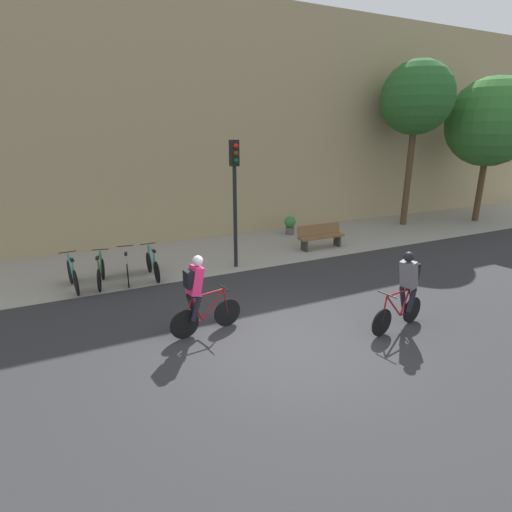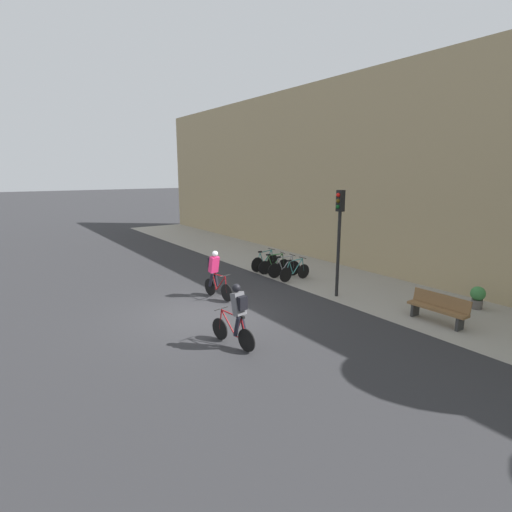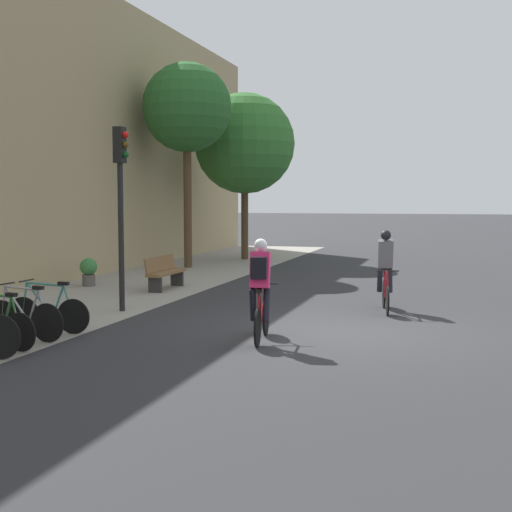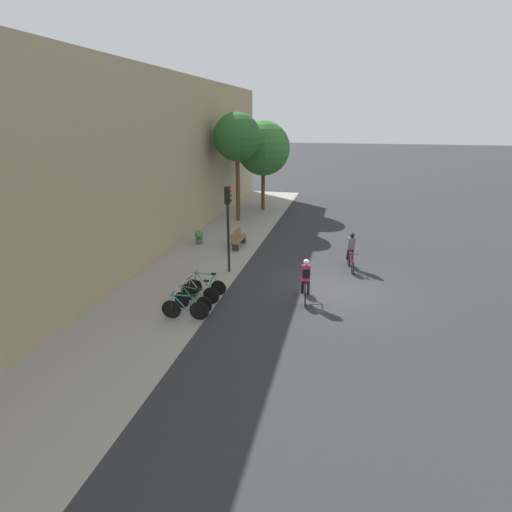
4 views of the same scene
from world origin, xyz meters
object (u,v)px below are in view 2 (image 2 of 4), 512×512
object	(u,v)px
cyclist_pink	(215,272)
bench	(438,308)
parked_bike_2	(284,268)
traffic_light_pole	(339,224)
potted_plant	(478,296)
parked_bike_3	(295,271)
parked_bike_1	(274,265)
cyclist_grey	(237,314)
parked_bike_0	(265,262)

from	to	relation	value
cyclist_pink	bench	bearing A→B (deg)	35.53
parked_bike_2	cyclist_pink	bearing A→B (deg)	-77.62
traffic_light_pole	potted_plant	size ratio (longest dim) A/B	5.05
parked_bike_2	parked_bike_3	size ratio (longest dim) A/B	0.99
parked_bike_1	traffic_light_pole	bearing A→B (deg)	-2.37
parked_bike_3	parked_bike_2	bearing A→B (deg)	179.92
cyclist_pink	potted_plant	distance (m)	9.13
parked_bike_2	bench	distance (m)	7.03
cyclist_grey	bench	size ratio (longest dim) A/B	0.95
parked_bike_3	bench	bearing A→B (deg)	3.99
parked_bike_0	cyclist_pink	bearing A→B (deg)	-59.67
bench	parked_bike_2	bearing A→B (deg)	-176.43
parked_bike_3	traffic_light_pole	world-z (taller)	traffic_light_pole
parked_bike_3	traffic_light_pole	distance (m)	3.50
potted_plant	parked_bike_1	bearing A→B (deg)	-160.67
cyclist_pink	cyclist_grey	bearing A→B (deg)	-21.59
bench	parked_bike_0	bearing A→B (deg)	-177.04
cyclist_grey	parked_bike_2	world-z (taller)	cyclist_grey
bench	potted_plant	world-z (taller)	bench
parked_bike_0	traffic_light_pole	size ratio (longest dim) A/B	0.43
cyclist_grey	parked_bike_0	size ratio (longest dim) A/B	1.03
cyclist_pink	traffic_light_pole	bearing A→B (deg)	56.86
potted_plant	parked_bike_2	bearing A→B (deg)	-158.86
parked_bike_1	parked_bike_0	bearing A→B (deg)	179.96
cyclist_grey	parked_bike_0	xyz separation A→B (m)	(-6.47, 5.60, -0.54)
parked_bike_0	parked_bike_1	bearing A→B (deg)	-0.04
cyclist_grey	parked_bike_1	xyz separation A→B (m)	(-5.75, 5.60, -0.56)
cyclist_grey	parked_bike_2	distance (m)	7.54
cyclist_pink	bench	size ratio (longest dim) A/B	0.96
bench	cyclist_grey	bearing A→B (deg)	-108.30
cyclist_pink	potted_plant	size ratio (longest dim) A/B	2.26
cyclist_grey	parked_bike_3	world-z (taller)	cyclist_grey
parked_bike_0	potted_plant	world-z (taller)	parked_bike_0
bench	cyclist_pink	bearing A→B (deg)	-144.47
traffic_light_pole	potted_plant	distance (m)	5.24
parked_bike_1	bench	world-z (taller)	parked_bike_1
parked_bike_0	parked_bike_3	xyz separation A→B (m)	(2.17, -0.00, -0.02)
cyclist_pink	parked_bike_3	bearing A→B (deg)	92.07
potted_plant	cyclist_pink	bearing A→B (deg)	-132.82
cyclist_pink	traffic_light_pole	size ratio (longest dim) A/B	0.45
cyclist_pink	potted_plant	xyz separation A→B (m)	(6.20, 6.69, -0.51)
parked_bike_0	parked_bike_2	bearing A→B (deg)	0.00
parked_bike_2	bench	bearing A→B (deg)	3.57
cyclist_grey	parked_bike_0	world-z (taller)	cyclist_grey
cyclist_grey	parked_bike_3	bearing A→B (deg)	127.51
parked_bike_1	parked_bike_3	bearing A→B (deg)	-0.02
cyclist_pink	cyclist_grey	distance (m)	4.47
cyclist_pink	potted_plant	bearing A→B (deg)	47.18
parked_bike_0	traffic_light_pole	world-z (taller)	traffic_light_pole
traffic_light_pole	parked_bike_2	bearing A→B (deg)	177.10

